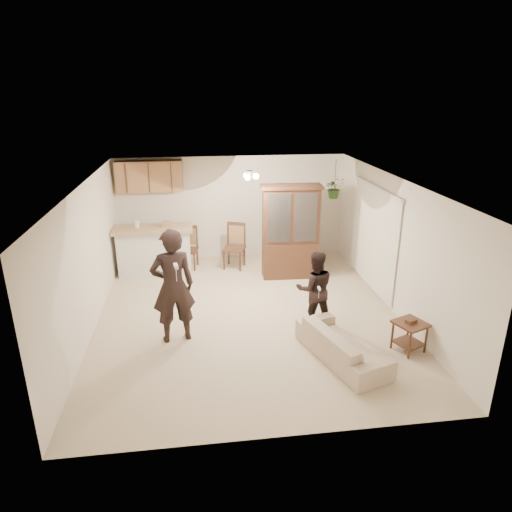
{
  "coord_description": "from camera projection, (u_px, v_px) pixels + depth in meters",
  "views": [
    {
      "loc": [
        -0.88,
        -7.62,
        3.99
      ],
      "look_at": [
        0.21,
        0.4,
        1.01
      ],
      "focal_mm": 32.0,
      "sensor_mm": 36.0,
      "label": 1
    }
  ],
  "objects": [
    {
      "name": "floor",
      "position": [
        248.0,
        314.0,
        8.57
      ],
      "size": [
        6.5,
        6.5,
        0.0
      ],
      "primitive_type": "plane",
      "color": "beige",
      "rests_on": "ground"
    },
    {
      "name": "adult",
      "position": [
        173.0,
        290.0,
        7.42
      ],
      "size": [
        0.73,
        0.55,
        1.8
      ],
      "primitive_type": "imported",
      "rotation": [
        0.0,
        0.0,
        3.34
      ],
      "color": "black",
      "rests_on": "floor"
    },
    {
      "name": "hanging_plant",
      "position": [
        334.0,
        188.0,
        10.46
      ],
      "size": [
        0.43,
        0.37,
        0.48
      ],
      "primitive_type": "imported",
      "color": "#235120",
      "rests_on": "ceiling"
    },
    {
      "name": "chair_bar",
      "position": [
        188.0,
        257.0,
        10.71
      ],
      "size": [
        0.52,
        0.52,
        0.99
      ],
      "rotation": [
        0.0,
        0.0,
        -0.2
      ],
      "color": "#321C12",
      "rests_on": "floor"
    },
    {
      "name": "bar_top",
      "position": [
        153.0,
        229.0,
        10.16
      ],
      "size": [
        1.75,
        0.7,
        0.08
      ],
      "primitive_type": "cube",
      "color": "#9E8C5F",
      "rests_on": "breakfast_bar"
    },
    {
      "name": "side_table",
      "position": [
        409.0,
        336.0,
        7.31
      ],
      "size": [
        0.6,
        0.6,
        0.56
      ],
      "rotation": [
        0.0,
        0.0,
        0.39
      ],
      "color": "#321C12",
      "rests_on": "floor"
    },
    {
      "name": "wall_right",
      "position": [
        394.0,
        245.0,
        8.49
      ],
      "size": [
        0.02,
        6.5,
        2.5
      ],
      "primitive_type": "cube",
      "color": "silver",
      "rests_on": "ground"
    },
    {
      "name": "ceiling",
      "position": [
        247.0,
        182.0,
        7.71
      ],
      "size": [
        5.5,
        6.5,
        0.02
      ],
      "primitive_type": "cube",
      "color": "silver",
      "rests_on": "wall_back"
    },
    {
      "name": "child",
      "position": [
        315.0,
        290.0,
        7.98
      ],
      "size": [
        0.68,
        0.55,
        1.35
      ],
      "primitive_type": "imported",
      "rotation": [
        0.0,
        0.0,
        3.09
      ],
      "color": "black",
      "rests_on": "floor"
    },
    {
      "name": "controller_child",
      "position": [
        319.0,
        288.0,
        7.61
      ],
      "size": [
        0.04,
        0.12,
        0.04
      ],
      "primitive_type": "cube",
      "rotation": [
        0.0,
        0.0,
        3.09
      ],
      "color": "white",
      "rests_on": "child"
    },
    {
      "name": "sofa",
      "position": [
        343.0,
        338.0,
        7.04
      ],
      "size": [
        1.26,
        2.01,
        0.73
      ],
      "primitive_type": "imported",
      "rotation": [
        0.0,
        0.0,
        1.88
      ],
      "color": "beige",
      "rests_on": "floor"
    },
    {
      "name": "plant_cord",
      "position": [
        335.0,
        174.0,
        10.35
      ],
      "size": [
        0.01,
        0.01,
        0.65
      ],
      "primitive_type": "cylinder",
      "color": "black",
      "rests_on": "ceiling"
    },
    {
      "name": "wall_front",
      "position": [
        281.0,
        348.0,
        5.12
      ],
      "size": [
        5.5,
        0.02,
        2.5
      ],
      "primitive_type": "cube",
      "color": "silver",
      "rests_on": "ground"
    },
    {
      "name": "chair_hutch_left",
      "position": [
        234.0,
        256.0,
        10.71
      ],
      "size": [
        0.6,
        0.6,
        1.06
      ],
      "rotation": [
        0.0,
        0.0,
        -0.36
      ],
      "color": "#321C12",
      "rests_on": "floor"
    },
    {
      "name": "upper_cabinets",
      "position": [
        149.0,
        176.0,
        10.46
      ],
      "size": [
        1.5,
        0.34,
        0.7
      ],
      "primitive_type": "cube",
      "color": "#8C5D3D",
      "rests_on": "wall_back"
    },
    {
      "name": "chair_hutch_right",
      "position": [
        305.0,
        249.0,
        11.16
      ],
      "size": [
        0.6,
        0.6,
        1.02
      ],
      "rotation": [
        0.0,
        0.0,
        3.59
      ],
      "color": "#321C12",
      "rests_on": "floor"
    },
    {
      "name": "breakfast_bar",
      "position": [
        155.0,
        252.0,
        10.35
      ],
      "size": [
        1.6,
        0.55,
        1.0
      ],
      "primitive_type": "cube",
      "color": "silver",
      "rests_on": "floor"
    },
    {
      "name": "china_hutch",
      "position": [
        290.0,
        233.0,
        10.0
      ],
      "size": [
        1.33,
        0.57,
        2.07
      ],
      "rotation": [
        0.0,
        0.0,
        -0.05
      ],
      "color": "#321C12",
      "rests_on": "floor"
    },
    {
      "name": "wall_back",
      "position": [
        232.0,
        208.0,
        11.16
      ],
      "size": [
        5.5,
        0.02,
        2.5
      ],
      "primitive_type": "cube",
      "color": "silver",
      "rests_on": "ground"
    },
    {
      "name": "vertical_blinds",
      "position": [
        373.0,
        238.0,
        9.37
      ],
      "size": [
        0.06,
        2.3,
        2.1
      ],
      "primitive_type": null,
      "color": "silver",
      "rests_on": "wall_right"
    },
    {
      "name": "controller_adult",
      "position": [
        176.0,
        266.0,
        6.82
      ],
      "size": [
        0.08,
        0.18,
        0.05
      ],
      "primitive_type": "cube",
      "rotation": [
        0.0,
        0.0,
        3.34
      ],
      "color": "white",
      "rests_on": "adult"
    },
    {
      "name": "wall_left",
      "position": [
        88.0,
        259.0,
        7.8
      ],
      "size": [
        0.02,
        6.5,
        2.5
      ],
      "primitive_type": "cube",
      "color": "silver",
      "rests_on": "ground"
    },
    {
      "name": "ceiling_fixture",
      "position": [
        250.0,
        175.0,
        8.89
      ],
      "size": [
        0.36,
        0.36,
        0.2
      ],
      "primitive_type": null,
      "color": "#FFE3BF",
      "rests_on": "ceiling"
    }
  ]
}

